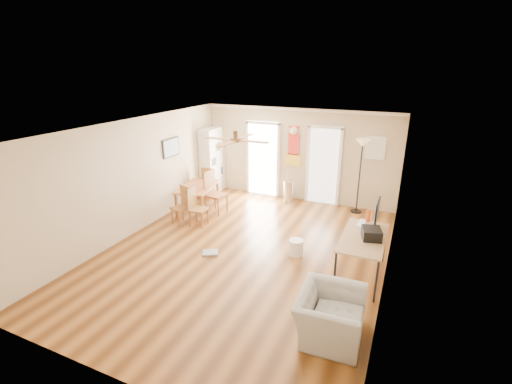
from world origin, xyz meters
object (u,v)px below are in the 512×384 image
at_px(dining_chair_near, 180,206).
at_px(dining_chair_far, 211,183).
at_px(dining_table, 198,198).
at_px(computer_desk, 362,256).
at_px(wastebasket_a, 296,247).
at_px(dining_chair_right_a, 216,193).
at_px(armchair, 330,315).
at_px(bookshelf, 212,161).
at_px(torchiere_lamp, 359,177).
at_px(dining_chair_right_b, 198,207).
at_px(trash_can, 289,191).
at_px(printer, 372,234).

relative_size(dining_chair_near, dining_chair_far, 0.97).
xyz_separation_m(dining_table, computer_desk, (4.47, -1.52, 0.07)).
xyz_separation_m(dining_chair_far, wastebasket_a, (3.29, -2.18, -0.31)).
distance_m(dining_chair_right_a, computer_desk, 4.22).
distance_m(wastebasket_a, armchair, 2.32).
xyz_separation_m(bookshelf, torchiere_lamp, (4.30, 0.12, 0.00)).
xyz_separation_m(dining_chair_right_b, computer_desk, (3.92, -0.69, -0.06)).
relative_size(torchiere_lamp, computer_desk, 1.30).
bearing_deg(trash_can, bookshelf, -177.90).
distance_m(dining_chair_right_b, trash_can, 2.80).
relative_size(dining_table, dining_chair_near, 1.45).
distance_m(dining_chair_right_a, dining_chair_right_b, 0.87).
bearing_deg(computer_desk, trash_can, 128.62).
height_order(dining_chair_far, wastebasket_a, dining_chair_far).
relative_size(dining_chair_near, computer_desk, 0.61).
height_order(trash_can, armchair, armchair).
bearing_deg(wastebasket_a, bookshelf, 142.47).
distance_m(dining_chair_near, trash_can, 3.14).
bearing_deg(dining_chair_right_b, armchair, -127.13).
height_order(bookshelf, dining_chair_right_a, bookshelf).
bearing_deg(computer_desk, dining_chair_right_a, 158.45).
height_order(torchiere_lamp, armchair, torchiere_lamp).
xyz_separation_m(dining_table, dining_chair_far, (-0.13, 0.92, 0.14)).
height_order(dining_chair_right_b, torchiere_lamp, torchiere_lamp).
relative_size(dining_chair_right_b, dining_chair_far, 0.98).
relative_size(wastebasket_a, armchair, 0.33).
bearing_deg(dining_table, computer_desk, -18.74).
height_order(dining_chair_near, armchair, dining_chair_near).
bearing_deg(dining_chair_far, trash_can, -167.34).
height_order(bookshelf, printer, bookshelf).
distance_m(dining_chair_near, wastebasket_a, 3.09).
relative_size(dining_chair_near, wastebasket_a, 2.75).
height_order(dining_table, printer, printer).
xyz_separation_m(dining_chair_near, wastebasket_a, (3.06, -0.34, -0.29)).
xyz_separation_m(dining_chair_near, armchair, (4.21, -2.36, -0.13)).
bearing_deg(printer, dining_chair_right_a, 143.32).
distance_m(dining_chair_far, trash_can, 2.26).
height_order(trash_can, printer, printer).
xyz_separation_m(wastebasket_a, armchair, (1.15, -2.02, 0.17)).
bearing_deg(dining_chair_right_a, trash_can, -37.74).
xyz_separation_m(bookshelf, dining_table, (0.39, -1.45, -0.64)).
xyz_separation_m(dining_table, dining_chair_near, (0.09, -0.92, 0.13)).
bearing_deg(dining_chair_right_a, bookshelf, 39.98).
distance_m(bookshelf, dining_chair_right_b, 2.52).
xyz_separation_m(trash_can, printer, (2.57, -3.09, 0.59)).
relative_size(dining_table, dining_chair_right_a, 1.21).
relative_size(dining_chair_right_a, dining_chair_near, 1.20).
height_order(dining_chair_right_b, printer, printer).
bearing_deg(dining_table, dining_chair_right_a, 3.34).
bearing_deg(dining_chair_far, bookshelf, -68.26).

